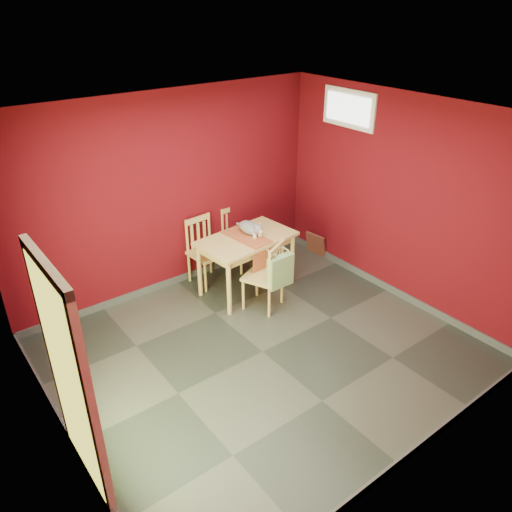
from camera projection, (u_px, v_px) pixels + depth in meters
ground at (262, 352)px, 5.84m from camera, size 4.50×4.50×0.00m
room_shell at (262, 348)px, 5.81m from camera, size 4.50×4.50×4.50m
doorway at (68, 375)px, 3.83m from camera, size 0.06×1.01×2.13m
window at (349, 109)px, 6.62m from camera, size 0.05×0.90×0.50m
outlet_plate at (265, 235)px, 7.95m from camera, size 0.08×0.02×0.12m
dining_table at (247, 244)px, 6.74m from camera, size 1.36×0.87×0.81m
table_runner at (252, 244)px, 6.64m from camera, size 0.41×0.74×0.36m
chair_far_left at (205, 250)px, 7.05m from camera, size 0.48×0.48×0.96m
chair_far_right at (238, 236)px, 7.48m from camera, size 0.51×0.51×0.93m
chair_near at (266, 275)px, 6.45m from camera, size 0.59×0.59×0.95m
tote_bag at (280, 271)px, 6.27m from camera, size 0.36×0.21×0.49m
cat at (249, 226)px, 6.76m from camera, size 0.38×0.51×0.23m
picture_frame at (316, 244)px, 7.92m from camera, size 0.16×0.37×0.36m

